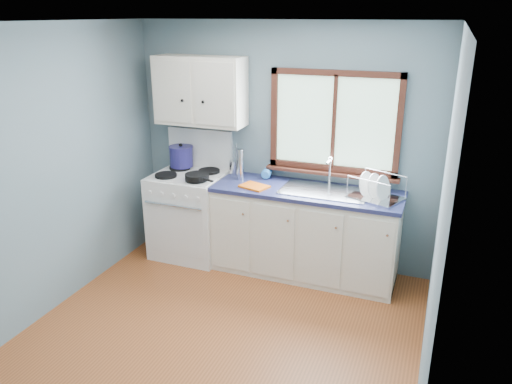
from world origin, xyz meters
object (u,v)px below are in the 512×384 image
(sink, at_px, (324,197))
(stockpot, at_px, (181,156))
(dish_rack, at_px, (375,192))
(utensil_crock, at_px, (235,167))
(base_cabinets, at_px, (305,236))
(skillet, at_px, (197,176))
(gas_range, at_px, (190,212))
(thermos, at_px, (240,164))

(sink, relative_size, stockpot, 2.75)
(sink, height_order, dish_rack, sink)
(stockpot, bearing_deg, utensil_crock, 6.32)
(base_cabinets, distance_m, dish_rack, 0.88)
(skillet, height_order, utensil_crock, utensil_crock)
(base_cabinets, relative_size, sink, 2.20)
(stockpot, bearing_deg, gas_range, -43.63)
(utensil_crock, bearing_deg, base_cabinets, -13.44)
(base_cabinets, relative_size, utensil_crock, 4.90)
(utensil_crock, distance_m, dish_rack, 1.54)
(base_cabinets, height_order, sink, sink)
(thermos, xyz_separation_m, dish_rack, (1.40, -0.08, -0.10))
(sink, height_order, stockpot, stockpot)
(gas_range, relative_size, stockpot, 4.45)
(utensil_crock, relative_size, dish_rack, 0.69)
(gas_range, height_order, utensil_crock, gas_range)
(base_cabinets, bearing_deg, sink, -0.13)
(stockpot, xyz_separation_m, thermos, (0.73, -0.07, 0.00))
(gas_range, distance_m, base_cabinets, 1.31)
(dish_rack, bearing_deg, stockpot, -163.25)
(skillet, relative_size, dish_rack, 0.72)
(sink, xyz_separation_m, utensil_crock, (-1.04, 0.21, 0.14))
(stockpot, relative_size, dish_rack, 0.56)
(gas_range, relative_size, sink, 1.62)
(skillet, height_order, thermos, thermos)
(gas_range, xyz_separation_m, thermos, (0.57, 0.09, 0.59))
(base_cabinets, distance_m, utensil_crock, 1.06)
(utensil_crock, relative_size, thermos, 1.18)
(skillet, bearing_deg, utensil_crock, 81.76)
(utensil_crock, height_order, dish_rack, utensil_crock)
(stockpot, bearing_deg, base_cabinets, -5.34)
(base_cabinets, height_order, utensil_crock, utensil_crock)
(gas_range, xyz_separation_m, skillet, (0.20, -0.18, 0.49))
(sink, relative_size, thermos, 2.62)
(gas_range, relative_size, utensil_crock, 3.60)
(stockpot, distance_m, utensil_crock, 0.62)
(sink, distance_m, thermos, 0.95)
(stockpot, relative_size, thermos, 0.95)
(gas_range, relative_size, base_cabinets, 0.74)
(dish_rack, bearing_deg, gas_range, -159.06)
(sink, relative_size, dish_rack, 1.53)
(skillet, distance_m, dish_rack, 1.78)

